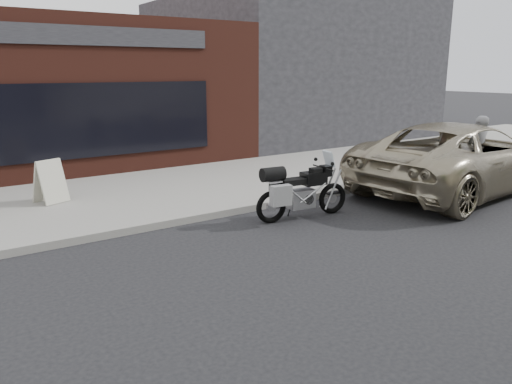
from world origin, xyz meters
name	(u,v)px	position (x,y,z in m)	size (l,w,h in m)	color
ground	(330,293)	(0.00, 0.00, 0.00)	(120.00, 120.00, 0.00)	black
near_sidewalk	(141,190)	(0.00, 7.00, 0.07)	(44.00, 6.00, 0.15)	gray
storefront	(1,94)	(-2.00, 13.98, 2.25)	(14.00, 10.07, 4.50)	#52241A
neighbour_building	(286,70)	(10.00, 14.00, 3.00)	(10.00, 10.00, 6.00)	#242428
motorcycle	(298,191)	(1.85, 3.02, 0.60)	(2.19, 0.71, 1.39)	black
minivan	(460,157)	(6.76, 2.60, 0.88)	(2.93, 6.36, 1.77)	tan
pedestrian	(477,153)	(7.39, 2.55, 0.95)	(0.69, 0.46, 1.90)	slate
sandwich_sign	(50,181)	(-2.18, 6.79, 0.63)	(0.76, 0.73, 0.96)	beige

